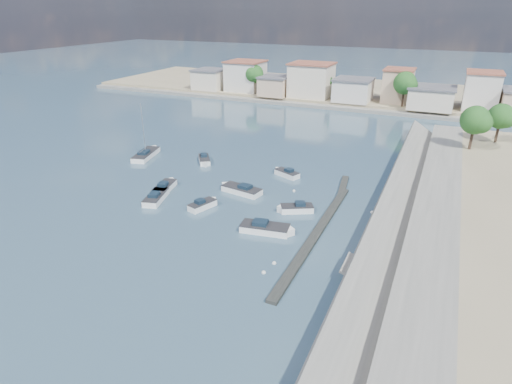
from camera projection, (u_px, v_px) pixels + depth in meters
ground at (328, 149)px, 74.16m from camera, size 400.00×400.00×0.00m
seawall_walkway at (432, 237)px, 44.28m from camera, size 5.00×90.00×1.80m
breakwater at (323, 223)px, 48.67m from camera, size 2.00×31.02×0.35m
far_shore_land at (379, 94)px, 117.32m from camera, size 160.00×40.00×1.40m
far_shore_quay at (364, 110)px, 99.90m from camera, size 160.00×2.50×0.80m
far_town at (417, 90)px, 98.99m from camera, size 113.01×12.80×8.35m
shore_trees at (403, 90)px, 92.01m from camera, size 74.56×38.32×7.92m
motorboat_a at (157, 197)px, 54.72m from camera, size 3.16×5.47×1.48m
motorboat_b at (204, 205)px, 52.53m from camera, size 2.56×4.08×1.48m
motorboat_c at (240, 190)px, 56.85m from camera, size 6.13×2.95×1.48m
motorboat_d at (295, 209)px, 51.52m from camera, size 4.23×3.23×1.48m
motorboat_e at (166, 187)px, 57.79m from camera, size 2.69×5.09×1.48m
motorboat_f at (286, 173)px, 62.38m from camera, size 4.22×2.90×1.48m
motorboat_g at (204, 160)px, 67.66m from camera, size 3.69×4.28×1.48m
motorboat_h at (268, 229)px, 46.88m from camera, size 6.10×2.94×1.48m
sailboat at (147, 154)px, 70.45m from camera, size 3.87×7.54×9.00m
mooring_buoys at (319, 221)px, 49.35m from camera, size 12.30×28.48×0.41m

